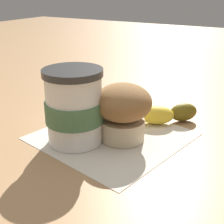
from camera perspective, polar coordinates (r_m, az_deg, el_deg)
ground_plane at (r=0.51m, az=0.00°, el=-4.45°), size 3.00×3.00×0.00m
paper_napkin at (r=0.51m, az=0.00°, el=-4.38°), size 0.25×0.25×0.00m
coffee_cup at (r=0.48m, az=-6.92°, el=0.89°), size 0.09×0.09×0.12m
muffin at (r=0.48m, az=1.76°, el=0.35°), size 0.09×0.09×0.09m
banana at (r=0.56m, az=8.06°, el=-0.34°), size 0.10×0.14×0.03m
sugar_packet at (r=0.62m, az=-5.10°, el=0.83°), size 0.05×0.06×0.01m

